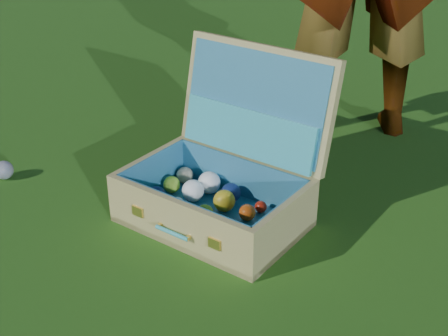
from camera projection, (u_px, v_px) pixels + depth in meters
The scene contains 3 objects.
ground at pixel (199, 203), 2.08m from camera, with size 60.00×60.00×0.00m, color #215114.
stray_ball at pixel (4, 170), 2.21m from camera, with size 0.07×0.07×0.07m, color #3D64A0.
suitcase at pixel (227, 172), 1.96m from camera, with size 0.59×0.53×0.51m.
Camera 1 is at (0.94, -1.52, 1.07)m, focal length 50.00 mm.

